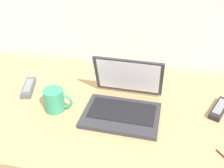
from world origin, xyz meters
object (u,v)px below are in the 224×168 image
at_px(coffee_mug, 55,100).
at_px(remote_control_near, 219,109).
at_px(laptop, 124,101).
at_px(remote_control_far, 29,87).

height_order(coffee_mug, remote_control_near, coffee_mug).
height_order(laptop, remote_control_near, laptop).
xyz_separation_m(laptop, coffee_mug, (-0.28, -0.06, 0.00)).
height_order(laptop, coffee_mug, laptop).
relative_size(coffee_mug, remote_control_near, 0.75).
distance_m(laptop, remote_control_near, 0.41).
distance_m(laptop, coffee_mug, 0.29).
distance_m(coffee_mug, remote_control_far, 0.22).
bearing_deg(remote_control_near, remote_control_far, -178.99).
bearing_deg(laptop, remote_control_far, 172.59).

